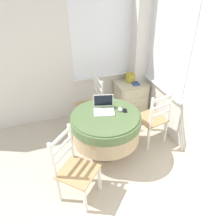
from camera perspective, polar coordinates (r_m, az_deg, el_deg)
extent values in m
cube|color=silver|center=(3.94, -20.72, 13.29)|extent=(4.14, 0.06, 2.55)
cube|color=white|center=(4.02, -2.73, 18.93)|extent=(1.10, 0.01, 1.42)
cube|color=white|center=(4.24, -2.35, 9.35)|extent=(1.18, 0.07, 0.02)
cube|color=white|center=(3.66, 14.48, 16.45)|extent=(0.01, 1.10, 1.42)
cube|color=white|center=(3.91, 12.65, 6.30)|extent=(0.07, 1.18, 0.02)
cube|color=silver|center=(4.22, 7.27, 16.37)|extent=(0.28, 0.28, 2.55)
cylinder|color=#4C3D2D|center=(3.57, -1.45, -10.73)|extent=(0.36, 0.36, 0.03)
cylinder|color=#4C3D2D|center=(3.32, -1.54, -6.12)|extent=(0.11, 0.11, 0.72)
cylinder|color=tan|center=(3.22, -1.58, -3.91)|extent=(0.99, 0.99, 0.39)
cylinder|color=#567042|center=(3.14, -1.62, -2.01)|extent=(1.02, 1.02, 0.13)
cylinder|color=#567042|center=(3.10, -1.64, -0.89)|extent=(0.96, 0.96, 0.02)
cube|color=white|center=(3.14, -2.09, 0.01)|extent=(0.34, 0.29, 0.02)
cube|color=silver|center=(3.14, -2.11, 0.32)|extent=(0.28, 0.19, 0.00)
cube|color=white|center=(3.19, -2.29, 3.06)|extent=(0.30, 0.13, 0.22)
cube|color=black|center=(3.18, -2.29, 3.03)|extent=(0.27, 0.11, 0.19)
ellipsoid|color=white|center=(3.17, 2.16, 0.71)|extent=(0.06, 0.09, 0.05)
cube|color=black|center=(3.18, 3.42, 0.35)|extent=(0.07, 0.11, 0.01)
cube|color=black|center=(3.17, 3.42, 0.44)|extent=(0.06, 0.08, 0.00)
cube|color=tan|center=(3.92, -5.98, 1.56)|extent=(0.45, 0.44, 0.02)
cube|color=white|center=(4.15, -9.08, -0.41)|extent=(0.04, 0.04, 0.43)
cube|color=white|center=(3.86, -7.65, -3.20)|extent=(0.04, 0.04, 0.43)
cube|color=white|center=(4.23, -4.10, 0.71)|extent=(0.04, 0.04, 0.43)
cube|color=white|center=(3.95, -2.34, -1.94)|extent=(0.04, 0.04, 0.43)
cube|color=white|center=(3.98, -4.38, 6.73)|extent=(0.03, 0.03, 0.52)
cube|color=white|center=(3.68, -2.51, 4.38)|extent=(0.03, 0.03, 0.52)
cube|color=white|center=(3.74, -3.59, 8.29)|extent=(0.04, 0.37, 0.04)
cube|color=white|center=(3.80, -3.52, 6.44)|extent=(0.04, 0.37, 0.04)
cube|color=white|center=(3.87, -3.45, 4.64)|extent=(0.04, 0.37, 0.04)
cube|color=tan|center=(3.64, 10.09, -1.61)|extent=(0.49, 0.50, 0.02)
cube|color=white|center=(3.98, 10.05, -2.12)|extent=(0.04, 0.04, 0.43)
cube|color=white|center=(3.79, 5.80, -3.81)|extent=(0.04, 0.04, 0.43)
cube|color=white|center=(3.77, 13.74, -5.00)|extent=(0.04, 0.04, 0.43)
cube|color=white|center=(3.56, 9.43, -6.98)|extent=(0.04, 0.04, 0.43)
cube|color=white|center=(3.49, 14.82, 1.40)|extent=(0.04, 0.04, 0.52)
cube|color=white|center=(3.27, 10.22, -0.33)|extent=(0.04, 0.04, 0.52)
cube|color=white|center=(3.27, 13.01, 3.49)|extent=(0.36, 0.09, 0.04)
cube|color=white|center=(3.34, 12.72, 1.47)|extent=(0.36, 0.09, 0.04)
cube|color=white|center=(3.41, 12.44, -0.46)|extent=(0.36, 0.09, 0.04)
cube|color=tan|center=(2.77, -8.90, -15.14)|extent=(0.60, 0.60, 0.02)
cube|color=white|center=(2.79, -7.05, -22.08)|extent=(0.05, 0.05, 0.43)
cube|color=white|center=(2.97, -3.31, -16.91)|extent=(0.05, 0.05, 0.43)
cube|color=white|center=(2.94, -13.83, -19.05)|extent=(0.05, 0.05, 0.43)
cube|color=white|center=(3.12, -9.75, -14.42)|extent=(0.05, 0.05, 0.43)
cube|color=white|center=(2.57, -15.33, -12.24)|extent=(0.05, 0.05, 0.52)
cube|color=white|center=(2.77, -10.72, -7.50)|extent=(0.05, 0.05, 0.52)
cube|color=white|center=(2.54, -13.48, -6.51)|extent=(0.27, 0.27, 0.04)
cube|color=white|center=(2.62, -13.09, -8.79)|extent=(0.27, 0.27, 0.04)
cube|color=white|center=(2.72, -12.73, -10.92)|extent=(0.27, 0.27, 0.04)
cube|color=beige|center=(4.42, 4.91, 3.77)|extent=(0.58, 0.44, 0.63)
cube|color=beige|center=(4.27, 5.11, 7.55)|extent=(0.60, 0.47, 0.02)
cube|color=beige|center=(4.15, 6.33, 4.83)|extent=(0.51, 0.01, 0.18)
sphere|color=olive|center=(4.14, 6.38, 4.78)|extent=(0.02, 0.02, 0.02)
cube|color=beige|center=(4.25, 6.16, 2.35)|extent=(0.51, 0.01, 0.18)
sphere|color=olive|center=(4.24, 6.21, 2.30)|extent=(0.02, 0.02, 0.02)
cube|color=beige|center=(4.36, 6.00, -0.01)|extent=(0.51, 0.01, 0.18)
sphere|color=olive|center=(4.36, 6.04, -0.07)|extent=(0.02, 0.02, 0.02)
cube|color=gold|center=(4.27, 4.87, 8.98)|extent=(0.14, 0.15, 0.17)
cube|color=#33478C|center=(4.23, 6.03, 7.56)|extent=(0.12, 0.21, 0.02)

